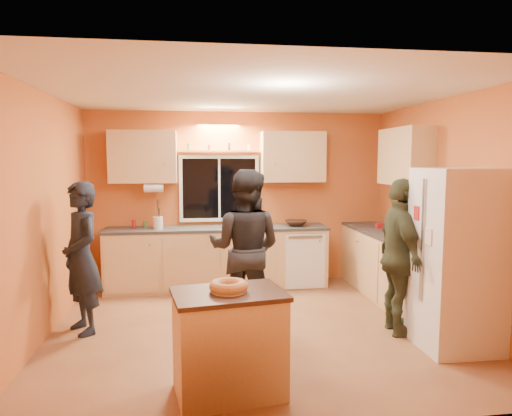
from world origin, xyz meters
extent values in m
plane|color=brown|center=(0.00, 0.00, 0.00)|extent=(4.50, 4.50, 0.00)
cube|color=#BC6430|center=(0.00, 2.00, 1.30)|extent=(4.50, 0.04, 2.60)
cube|color=#BC6430|center=(0.00, -2.00, 1.30)|extent=(4.50, 0.04, 2.60)
cube|color=#BC6430|center=(-2.25, 0.00, 1.30)|extent=(0.04, 4.00, 2.60)
cube|color=#BC6430|center=(2.25, 0.00, 1.30)|extent=(0.04, 4.00, 2.60)
cube|color=white|center=(0.00, 0.00, 2.60)|extent=(4.50, 4.00, 0.02)
cube|color=black|center=(-0.30, 1.99, 1.45)|extent=(1.10, 0.02, 0.90)
cube|color=white|center=(-0.30, 1.97, 1.45)|extent=(1.20, 0.04, 1.00)
cube|color=tan|center=(-1.40, 1.83, 1.92)|extent=(0.95, 0.33, 0.75)
cube|color=tan|center=(0.80, 1.83, 1.92)|extent=(0.95, 0.33, 0.75)
cube|color=tan|center=(2.08, 0.80, 1.92)|extent=(0.33, 1.00, 0.75)
cylinder|color=silver|center=(-1.25, 1.72, 1.48)|extent=(0.27, 0.12, 0.12)
cube|color=tan|center=(-0.35, 1.70, 0.43)|extent=(3.20, 0.60, 0.86)
cube|color=#282B2D|center=(-0.35, 1.70, 0.88)|extent=(3.24, 0.62, 0.04)
cube|color=tan|center=(1.95, 1.70, 0.43)|extent=(0.60, 0.60, 0.86)
cube|color=#282B2D|center=(1.95, 1.70, 0.88)|extent=(0.62, 0.62, 0.04)
cube|color=tan|center=(1.95, 0.50, 0.43)|extent=(0.60, 1.80, 0.86)
cube|color=#282B2D|center=(1.95, 0.50, 0.88)|extent=(0.62, 1.84, 0.04)
cube|color=silver|center=(1.89, -0.80, 0.90)|extent=(0.72, 0.70, 1.80)
cube|color=tan|center=(-0.43, -1.42, 0.41)|extent=(0.91, 0.68, 0.82)
cube|color=black|center=(-0.43, -1.42, 0.82)|extent=(0.95, 0.72, 0.04)
torus|color=tan|center=(-0.43, -1.42, 0.89)|extent=(0.31, 0.31, 0.09)
imported|color=black|center=(-1.90, 0.13, 0.83)|extent=(0.66, 0.72, 1.65)
imported|color=black|center=(-0.13, 0.08, 0.89)|extent=(1.05, 0.94, 1.78)
imported|color=#343824|center=(1.50, -0.37, 0.84)|extent=(0.50, 1.02, 1.69)
imported|color=black|center=(0.82, 1.68, 0.94)|extent=(0.39, 0.39, 0.08)
cylinder|color=beige|center=(-1.20, 1.68, 0.99)|extent=(0.14, 0.14, 0.17)
imported|color=gray|center=(2.03, 0.09, 1.07)|extent=(0.37, 0.35, 0.33)
cube|color=maroon|center=(2.00, 1.30, 0.94)|extent=(0.17, 0.13, 0.07)
camera|label=1|loc=(-0.69, -4.92, 1.88)|focal=32.00mm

